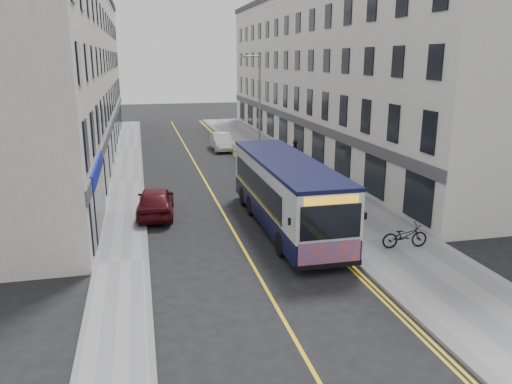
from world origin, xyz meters
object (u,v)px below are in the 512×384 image
city_bus (286,191)px  car_maroon (155,201)px  bicycle (405,236)px  pedestrian_far (295,152)px  streetlamp (258,108)px  pedestrian_near (272,154)px  car_white (222,142)px

city_bus → car_maroon: city_bus is taller
bicycle → pedestrian_far: 17.22m
streetlamp → pedestrian_far: 4.60m
streetlamp → city_bus: 12.86m
pedestrian_near → pedestrian_far: size_ratio=0.95×
streetlamp → car_maroon: size_ratio=1.79×
streetlamp → bicycle: 16.99m
city_bus → bicycle: size_ratio=5.80×
streetlamp → car_white: 9.44m
pedestrian_near → car_white: (-2.46, 7.72, -0.22)m
streetlamp → bicycle: bearing=-81.9°
streetlamp → city_bus: (-1.68, -12.49, -2.59)m
streetlamp → car_maroon: bearing=-129.4°
streetlamp → city_bus: bearing=-97.6°
pedestrian_far → streetlamp: bearing=179.0°
city_bus → car_white: (0.45, 21.10, -1.06)m
pedestrian_near → car_maroon: (-8.79, -10.11, -0.20)m
city_bus → pedestrian_far: size_ratio=6.40×
city_bus → pedestrian_far: (4.70, 13.29, -0.79)m
car_maroon → streetlamp: bearing=-125.0°
pedestrian_far → car_maroon: bearing=-152.4°
city_bus → pedestrian_near: city_bus is taller
car_white → car_maroon: (-6.34, -17.83, 0.03)m
bicycle → car_white: (-3.57, 25.02, 0.10)m
car_white → car_maroon: size_ratio=1.00×
bicycle → pedestrian_far: (0.68, 17.21, 0.37)m
car_white → city_bus: bearing=-90.7°
bicycle → pedestrian_near: size_ratio=1.16×
streetlamp → pedestrian_far: (3.02, 0.80, -3.38)m
streetlamp → pedestrian_near: bearing=36.2°
car_white → bicycle: bearing=-81.3°
car_maroon → car_white: bearing=-105.2°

